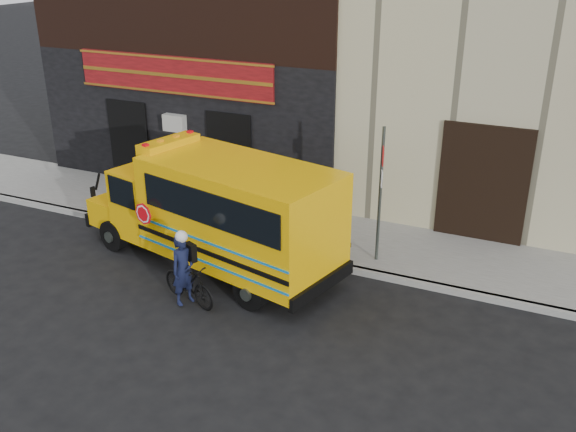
# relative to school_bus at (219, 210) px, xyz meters

# --- Properties ---
(ground) EXTENTS (120.00, 120.00, 0.00)m
(ground) POSITION_rel_school_bus_xyz_m (1.33, -1.52, -1.51)
(ground) COLOR black
(ground) RESTS_ON ground
(curb) EXTENTS (40.00, 0.20, 0.15)m
(curb) POSITION_rel_school_bus_xyz_m (1.33, 1.08, -1.43)
(curb) COLOR gray
(curb) RESTS_ON ground
(sidewalk) EXTENTS (40.00, 3.00, 0.15)m
(sidewalk) POSITION_rel_school_bus_xyz_m (1.33, 2.58, -1.43)
(sidewalk) COLOR slate
(sidewalk) RESTS_ON ground
(school_bus) EXTENTS (7.21, 3.70, 2.92)m
(school_bus) POSITION_rel_school_bus_xyz_m (0.00, 0.00, 0.00)
(school_bus) COLOR black
(school_bus) RESTS_ON ground
(sign_pole) EXTENTS (0.13, 0.29, 3.45)m
(sign_pole) POSITION_rel_school_bus_xyz_m (3.34, 1.69, 0.38)
(sign_pole) COLOR #414943
(sign_pole) RESTS_ON ground
(bicycle) EXTENTS (1.63, 0.90, 0.95)m
(bicycle) POSITION_rel_school_bus_xyz_m (0.16, -1.68, -1.04)
(bicycle) COLOR black
(bicycle) RESTS_ON ground
(cyclist) EXTENTS (0.58, 0.68, 1.58)m
(cyclist) POSITION_rel_school_bus_xyz_m (0.13, -1.77, -0.72)
(cyclist) COLOR black
(cyclist) RESTS_ON ground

